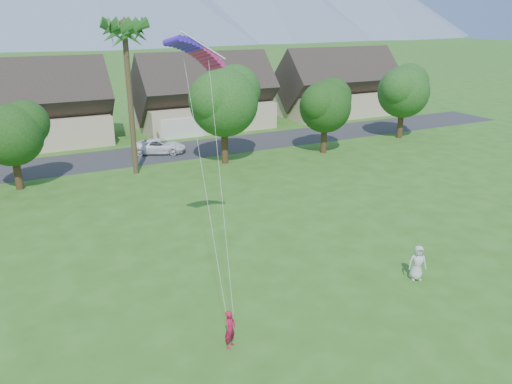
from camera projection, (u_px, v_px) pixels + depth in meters
ground at (374, 362)px, 19.14m from camera, size 500.00×500.00×0.00m
street at (143, 155)px, 47.73m from camera, size 90.00×7.00×0.01m
kite_flyer at (230, 329)px, 19.80m from camera, size 0.70×0.67×1.62m
watcher at (417, 263)px, 24.92m from camera, size 1.06×0.92×1.83m
parked_car at (159, 146)px, 48.22m from camera, size 5.48×4.12×1.38m
houses_row at (123, 105)px, 54.36m from camera, size 72.75×8.19×8.86m
tree_row at (144, 116)px, 40.50m from camera, size 62.27×6.67×8.45m
fan_palm at (124, 27)px, 38.33m from camera, size 3.00×3.00×13.80m
parafoil_kite at (196, 49)px, 22.78m from camera, size 3.24×1.45×0.50m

